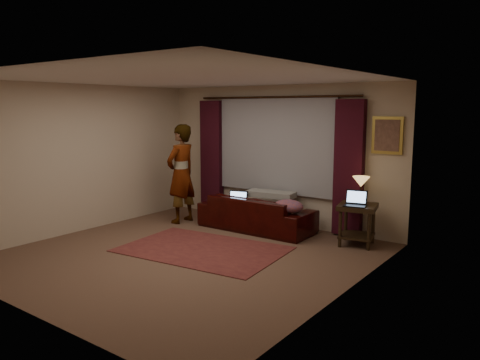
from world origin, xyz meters
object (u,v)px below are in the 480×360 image
sofa (256,207)px  laptop_sofa (236,199)px  end_table (357,225)px  laptop_table (355,199)px  tiffany_lamp (361,190)px  person (181,174)px

sofa → laptop_sofa: sofa is taller
end_table → laptop_table: bearing=-83.0°
tiffany_lamp → person: (-3.33, -0.63, 0.06)m
laptop_sofa → tiffany_lamp: 2.24m
tiffany_lamp → end_table: bearing=-92.1°
sofa → laptop_table: laptop_table is taller
tiffany_lamp → laptop_table: 0.27m
sofa → person: bearing=13.6°
end_table → laptop_table: laptop_table is taller
laptop_sofa → end_table: 2.20m
person → laptop_table: bearing=95.7°
sofa → tiffany_lamp: tiffany_lamp is taller
end_table → laptop_table: size_ratio=1.84×
laptop_sofa → tiffany_lamp: (2.16, 0.46, 0.33)m
end_table → tiffany_lamp: (0.00, 0.09, 0.55)m
sofa → tiffany_lamp: size_ratio=4.82×
laptop_sofa → end_table: size_ratio=0.59×
tiffany_lamp → person: 3.39m
tiffany_lamp → laptop_sofa: bearing=-168.1°
laptop_sofa → laptop_table: bearing=-7.4°
end_table → sofa: bearing=-174.9°
laptop_sofa → sofa: bearing=19.5°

